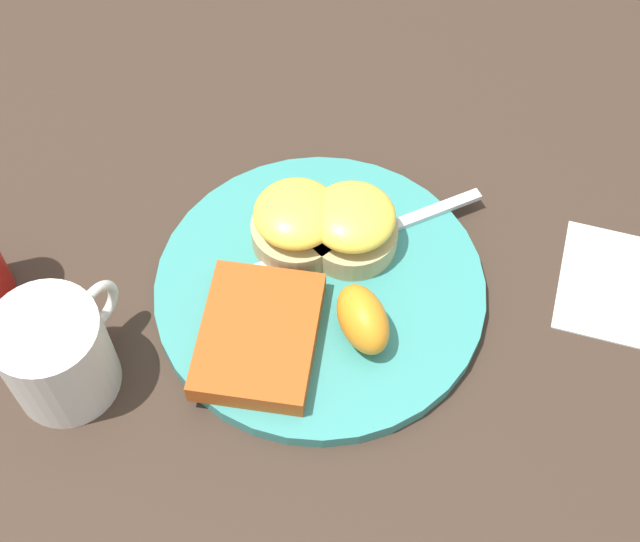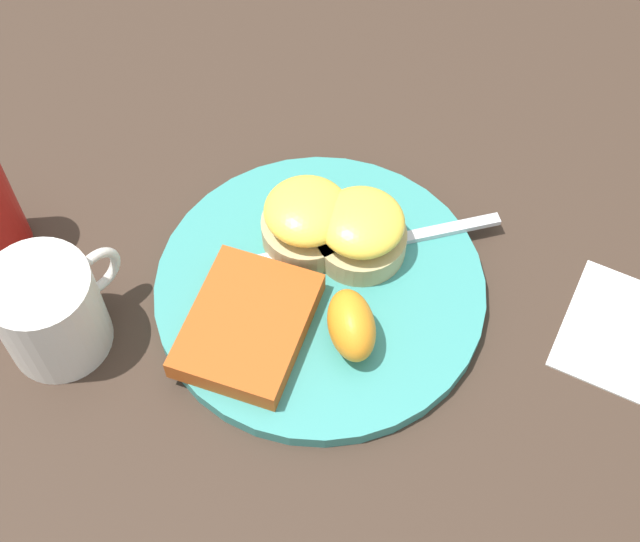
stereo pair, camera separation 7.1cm
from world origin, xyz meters
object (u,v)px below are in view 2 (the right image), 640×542
object	(u,v)px
cup	(51,311)
sandwich_benedict_left	(358,229)
hashbrown_patty	(248,325)
orange_wedge	(351,325)
fork	(352,249)
sandwich_benedict_right	(307,220)

from	to	relation	value
cup	sandwich_benedict_left	bearing A→B (deg)	-28.01
hashbrown_patty	cup	xyz separation A→B (m)	(-0.10, 0.11, 0.02)
orange_wedge	fork	world-z (taller)	orange_wedge
cup	fork	bearing A→B (deg)	-28.63
fork	cup	size ratio (longest dim) A/B	1.83
sandwich_benedict_left	fork	distance (m)	0.02
sandwich_benedict_left	fork	world-z (taller)	sandwich_benedict_left
sandwich_benedict_right	fork	size ratio (longest dim) A/B	0.38
orange_wedge	fork	xyz separation A→B (m)	(0.06, 0.06, -0.02)
sandwich_benedict_left	cup	size ratio (longest dim) A/B	0.70
hashbrown_patty	orange_wedge	distance (m)	0.08
fork	hashbrown_patty	bearing A→B (deg)	176.15
sandwich_benedict_right	fork	bearing A→B (deg)	-66.34
orange_wedge	cup	world-z (taller)	cup
hashbrown_patty	sandwich_benedict_left	bearing A→B (deg)	-3.76
sandwich_benedict_left	sandwich_benedict_right	size ratio (longest dim) A/B	1.00
hashbrown_patty	fork	bearing A→B (deg)	-3.85
sandwich_benedict_right	hashbrown_patty	distance (m)	0.10
hashbrown_patty	cup	distance (m)	0.15
sandwich_benedict_left	orange_wedge	bearing A→B (deg)	-141.06
sandwich_benedict_right	fork	distance (m)	0.05
fork	orange_wedge	bearing A→B (deg)	-138.36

